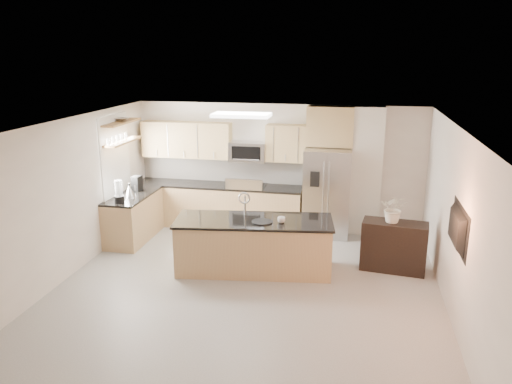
% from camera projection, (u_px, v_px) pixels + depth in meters
% --- Properties ---
extents(floor, '(6.50, 6.50, 0.00)m').
position_uv_depth(floor, '(245.00, 293.00, 7.77)').
color(floor, '#AEABA6').
rests_on(floor, ground).
extents(ceiling, '(6.00, 6.50, 0.02)m').
position_uv_depth(ceiling, '(244.00, 126.00, 7.06)').
color(ceiling, white).
rests_on(ceiling, wall_back).
extents(wall_back, '(6.00, 0.02, 2.60)m').
position_uv_depth(wall_back, '(278.00, 166.00, 10.48)').
color(wall_back, silver).
rests_on(wall_back, floor).
extents(wall_front, '(6.00, 0.02, 2.60)m').
position_uv_depth(wall_front, '(163.00, 328.00, 4.35)').
color(wall_front, silver).
rests_on(wall_front, floor).
extents(wall_left, '(0.02, 6.50, 2.60)m').
position_uv_depth(wall_left, '(62.00, 202.00, 7.98)').
color(wall_left, silver).
rests_on(wall_left, floor).
extents(wall_right, '(0.02, 6.50, 2.60)m').
position_uv_depth(wall_right, '(457.00, 227.00, 6.85)').
color(wall_right, silver).
rests_on(wall_right, floor).
extents(back_counter, '(3.55, 0.66, 1.44)m').
position_uv_depth(back_counter, '(219.00, 205.00, 10.64)').
color(back_counter, tan).
rests_on(back_counter, floor).
extents(left_counter, '(0.66, 1.50, 0.92)m').
position_uv_depth(left_counter, '(134.00, 217.00, 9.90)').
color(left_counter, tan).
rests_on(left_counter, floor).
extents(range, '(0.76, 0.64, 1.14)m').
position_uv_depth(range, '(247.00, 207.00, 10.51)').
color(range, black).
rests_on(range, floor).
extents(upper_cabinets, '(3.50, 0.33, 0.75)m').
position_uv_depth(upper_cabinets, '(216.00, 141.00, 10.43)').
color(upper_cabinets, tan).
rests_on(upper_cabinets, wall_back).
extents(microwave, '(0.76, 0.40, 0.40)m').
position_uv_depth(microwave, '(248.00, 152.00, 10.31)').
color(microwave, '#ABABAD').
rests_on(microwave, upper_cabinets).
extents(refrigerator, '(0.92, 0.78, 1.78)m').
position_uv_depth(refrigerator, '(327.00, 192.00, 10.04)').
color(refrigerator, '#ABABAD').
rests_on(refrigerator, floor).
extents(partition_column, '(0.60, 0.30, 2.60)m').
position_uv_depth(partition_column, '(366.00, 172.00, 10.00)').
color(partition_column, silver).
rests_on(partition_column, floor).
extents(window, '(0.04, 1.15, 1.65)m').
position_uv_depth(window, '(115.00, 158.00, 9.63)').
color(window, white).
rests_on(window, wall_left).
extents(shelf_lower, '(0.30, 1.20, 0.04)m').
position_uv_depth(shelf_lower, '(122.00, 142.00, 9.62)').
color(shelf_lower, olive).
rests_on(shelf_lower, wall_left).
extents(shelf_upper, '(0.30, 1.20, 0.04)m').
position_uv_depth(shelf_upper, '(121.00, 122.00, 9.52)').
color(shelf_upper, olive).
rests_on(shelf_upper, wall_left).
extents(ceiling_fixture, '(1.00, 0.50, 0.06)m').
position_uv_depth(ceiling_fixture, '(241.00, 115.00, 8.66)').
color(ceiling_fixture, white).
rests_on(ceiling_fixture, ceiling).
extents(island, '(2.73, 1.28, 1.34)m').
position_uv_depth(island, '(254.00, 245.00, 8.46)').
color(island, tan).
rests_on(island, floor).
extents(credenza, '(1.12, 0.58, 0.86)m').
position_uv_depth(credenza, '(394.00, 246.00, 8.48)').
color(credenza, black).
rests_on(credenza, floor).
extents(cup, '(0.16, 0.16, 0.10)m').
position_uv_depth(cup, '(281.00, 220.00, 8.18)').
color(cup, white).
rests_on(cup, island).
extents(platter, '(0.45, 0.45, 0.02)m').
position_uv_depth(platter, '(262.00, 222.00, 8.21)').
color(platter, black).
rests_on(platter, island).
extents(blender, '(0.18, 0.18, 0.42)m').
position_uv_depth(blender, '(119.00, 193.00, 9.22)').
color(blender, black).
rests_on(blender, left_counter).
extents(kettle, '(0.23, 0.23, 0.29)m').
position_uv_depth(kettle, '(129.00, 191.00, 9.54)').
color(kettle, '#ABABAD').
rests_on(kettle, left_counter).
extents(coffee_maker, '(0.19, 0.22, 0.30)m').
position_uv_depth(coffee_maker, '(137.00, 184.00, 10.02)').
color(coffee_maker, black).
rests_on(coffee_maker, left_counter).
extents(bowl, '(0.35, 0.35, 0.08)m').
position_uv_depth(bowl, '(122.00, 119.00, 9.56)').
color(bowl, '#ABABAD').
rests_on(bowl, shelf_upper).
extents(flower_vase, '(0.75, 0.68, 0.72)m').
position_uv_depth(flower_vase, '(395.00, 202.00, 8.28)').
color(flower_vase, silver).
rests_on(flower_vase, credenza).
extents(television, '(0.14, 1.08, 0.62)m').
position_uv_depth(television, '(453.00, 228.00, 6.66)').
color(television, black).
rests_on(television, wall_right).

